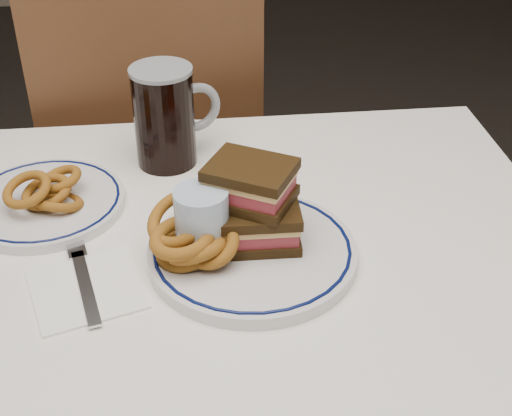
{
  "coord_description": "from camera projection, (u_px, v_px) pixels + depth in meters",
  "views": [
    {
      "loc": [
        0.09,
        -0.77,
        1.36
      ],
      "look_at": [
        0.17,
        0.02,
        0.82
      ],
      "focal_mm": 50.0,
      "sensor_mm": 36.0,
      "label": 1
    }
  ],
  "objects": [
    {
      "name": "reuben_sandwich",
      "position": [
        255.0,
        204.0,
        0.96
      ],
      "size": [
        0.14,
        0.13,
        0.11
      ],
      "color": "black",
      "rests_on": "main_plate"
    },
    {
      "name": "ketchup_ramekin",
      "position": [
        230.0,
        197.0,
        1.04
      ],
      "size": [
        0.06,
        0.06,
        0.03
      ],
      "color": "silver",
      "rests_on": "main_plate"
    },
    {
      "name": "water_glass",
      "position": [
        202.0,
        228.0,
        0.95
      ],
      "size": [
        0.07,
        0.07,
        0.11
      ],
      "primitive_type": "cylinder",
      "color": "#A5BCD5",
      "rests_on": "dining_table"
    },
    {
      "name": "beer_mug",
      "position": [
        166.0,
        115.0,
        1.16
      ],
      "size": [
        0.15,
        0.1,
        0.17
      ],
      "color": "black",
      "rests_on": "dining_table"
    },
    {
      "name": "dining_table",
      "position": [
        138.0,
        324.0,
        1.03
      ],
      "size": [
        1.27,
        0.87,
        0.75
      ],
      "color": "white",
      "rests_on": "floor"
    },
    {
      "name": "main_plate",
      "position": [
        252.0,
        252.0,
        0.98
      ],
      "size": [
        0.29,
        0.29,
        0.02
      ],
      "color": "silver",
      "rests_on": "dining_table"
    },
    {
      "name": "onion_rings_far",
      "position": [
        48.0,
        191.0,
        1.06
      ],
      "size": [
        0.12,
        0.11,
        0.08
      ],
      "color": "brown",
      "rests_on": "far_plate"
    },
    {
      "name": "napkin_fork",
      "position": [
        86.0,
        287.0,
        0.93
      ],
      "size": [
        0.17,
        0.19,
        0.01
      ],
      "color": "white",
      "rests_on": "dining_table"
    },
    {
      "name": "far_plate",
      "position": [
        44.0,
        202.0,
        1.08
      ],
      "size": [
        0.24,
        0.24,
        0.02
      ],
      "color": "silver",
      "rests_on": "dining_table"
    },
    {
      "name": "onion_rings_main",
      "position": [
        190.0,
        239.0,
        0.94
      ],
      "size": [
        0.14,
        0.12,
        0.1
      ],
      "color": "brown",
      "rests_on": "main_plate"
    },
    {
      "name": "chair_far",
      "position": [
        148.0,
        155.0,
        1.64
      ],
      "size": [
        0.54,
        0.54,
        1.0
      ],
      "color": "#492F17",
      "rests_on": "floor"
    }
  ]
}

